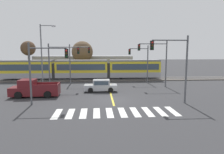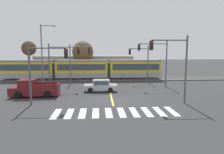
% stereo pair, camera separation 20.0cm
% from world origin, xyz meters
% --- Properties ---
extents(ground_plane, '(200.00, 200.00, 0.00)m').
position_xyz_m(ground_plane, '(0.00, 0.00, 0.00)').
color(ground_plane, '#333335').
extents(track_bed, '(120.00, 4.00, 0.18)m').
position_xyz_m(track_bed, '(0.00, 15.08, 0.09)').
color(track_bed, '#56514C').
rests_on(track_bed, ground).
extents(rail_near, '(120.00, 0.08, 0.10)m').
position_xyz_m(rail_near, '(0.00, 14.36, 0.23)').
color(rail_near, '#939399').
rests_on(rail_near, track_bed).
extents(rail_far, '(120.00, 0.08, 0.10)m').
position_xyz_m(rail_far, '(0.00, 15.80, 0.23)').
color(rail_far, '#939399').
rests_on(rail_far, track_bed).
extents(light_rail_tram, '(28.00, 2.64, 3.43)m').
position_xyz_m(light_rail_tram, '(-4.45, 15.08, 2.05)').
color(light_rail_tram, '#9E9EA3').
rests_on(light_rail_tram, track_bed).
extents(crosswalk_stripe_0, '(0.59, 2.81, 0.01)m').
position_xyz_m(crosswalk_stripe_0, '(-4.95, -4.34, 0.00)').
color(crosswalk_stripe_0, silver).
rests_on(crosswalk_stripe_0, ground).
extents(crosswalk_stripe_1, '(0.59, 2.81, 0.01)m').
position_xyz_m(crosswalk_stripe_1, '(-3.85, -4.33, 0.00)').
color(crosswalk_stripe_1, silver).
rests_on(crosswalk_stripe_1, ground).
extents(crosswalk_stripe_2, '(0.59, 2.81, 0.01)m').
position_xyz_m(crosswalk_stripe_2, '(-2.75, -4.31, 0.00)').
color(crosswalk_stripe_2, silver).
rests_on(crosswalk_stripe_2, ground).
extents(crosswalk_stripe_3, '(0.59, 2.81, 0.01)m').
position_xyz_m(crosswalk_stripe_3, '(-1.65, -4.30, 0.00)').
color(crosswalk_stripe_3, silver).
rests_on(crosswalk_stripe_3, ground).
extents(crosswalk_stripe_4, '(0.59, 2.81, 0.01)m').
position_xyz_m(crosswalk_stripe_4, '(-0.55, -4.29, 0.00)').
color(crosswalk_stripe_4, silver).
rests_on(crosswalk_stripe_4, ground).
extents(crosswalk_stripe_5, '(0.59, 2.81, 0.01)m').
position_xyz_m(crosswalk_stripe_5, '(0.55, -4.28, 0.00)').
color(crosswalk_stripe_5, silver).
rests_on(crosswalk_stripe_5, ground).
extents(crosswalk_stripe_6, '(0.59, 2.81, 0.01)m').
position_xyz_m(crosswalk_stripe_6, '(1.65, -4.26, 0.00)').
color(crosswalk_stripe_6, silver).
rests_on(crosswalk_stripe_6, ground).
extents(crosswalk_stripe_7, '(0.59, 2.81, 0.01)m').
position_xyz_m(crosswalk_stripe_7, '(2.75, -4.25, 0.00)').
color(crosswalk_stripe_7, silver).
rests_on(crosswalk_stripe_7, ground).
extents(crosswalk_stripe_8, '(0.59, 2.81, 0.01)m').
position_xyz_m(crosswalk_stripe_8, '(3.85, -4.24, 0.00)').
color(crosswalk_stripe_8, silver).
rests_on(crosswalk_stripe_8, ground).
extents(crosswalk_stripe_9, '(0.59, 2.81, 0.01)m').
position_xyz_m(crosswalk_stripe_9, '(4.95, -4.23, 0.00)').
color(crosswalk_stripe_9, silver).
rests_on(crosswalk_stripe_9, ground).
extents(lane_centre_line, '(0.20, 15.37, 0.01)m').
position_xyz_m(lane_centre_line, '(0.00, 5.40, 0.00)').
color(lane_centre_line, gold).
rests_on(lane_centre_line, ground).
extents(sedan_crossing, '(4.23, 1.97, 1.52)m').
position_xyz_m(sedan_crossing, '(-1.19, 4.83, 0.70)').
color(sedan_crossing, '#B7BABF').
rests_on(sedan_crossing, ground).
extents(pickup_truck, '(5.46, 2.36, 1.98)m').
position_xyz_m(pickup_truck, '(-8.86, 2.36, 0.84)').
color(pickup_truck, maroon).
rests_on(pickup_truck, ground).
extents(traffic_light_mid_left, '(4.25, 0.38, 6.20)m').
position_xyz_m(traffic_light_mid_left, '(-6.78, 7.13, 4.11)').
color(traffic_light_mid_left, '#515459').
rests_on(traffic_light_mid_left, ground).
extents(traffic_light_mid_right, '(4.25, 0.38, 6.71)m').
position_xyz_m(traffic_light_mid_right, '(6.91, 7.42, 4.41)').
color(traffic_light_mid_right, '#515459').
rests_on(traffic_light_mid_right, ground).
extents(traffic_light_far_right, '(3.25, 0.38, 6.08)m').
position_xyz_m(traffic_light_far_right, '(5.49, 11.40, 3.95)').
color(traffic_light_far_right, '#515459').
rests_on(traffic_light_far_right, ground).
extents(traffic_light_near_left, '(3.75, 0.38, 6.01)m').
position_xyz_m(traffic_light_near_left, '(-6.73, -1.29, 3.93)').
color(traffic_light_near_left, '#515459').
rests_on(traffic_light_near_left, ground).
extents(traffic_light_near_right, '(3.75, 0.38, 6.69)m').
position_xyz_m(traffic_light_near_right, '(5.99, -1.67, 4.38)').
color(traffic_light_near_right, '#515459').
rests_on(traffic_light_near_right, ground).
extents(traffic_light_far_left, '(3.25, 0.38, 6.23)m').
position_xyz_m(traffic_light_far_left, '(-4.88, 10.98, 4.08)').
color(traffic_light_far_left, '#515459').
rests_on(traffic_light_far_left, ground).
extents(street_lamp_west, '(2.44, 0.28, 9.35)m').
position_xyz_m(street_lamp_west, '(-10.26, 11.88, 5.29)').
color(street_lamp_west, slate).
rests_on(street_lamp_west, ground).
extents(bare_tree_far_west, '(2.91, 2.91, 7.18)m').
position_xyz_m(bare_tree_far_west, '(-15.57, 20.88, 5.66)').
color(bare_tree_far_west, brown).
rests_on(bare_tree_far_west, ground).
extents(bare_tree_west, '(4.32, 4.32, 7.18)m').
position_xyz_m(bare_tree_west, '(-4.74, 20.65, 5.01)').
color(bare_tree_west, brown).
rests_on(bare_tree_west, ground).
extents(building_backdrop_far, '(20.77, 6.00, 4.11)m').
position_xyz_m(building_backdrop_far, '(-4.62, 24.14, 2.05)').
color(building_backdrop_far, gray).
rests_on(building_backdrop_far, ground).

